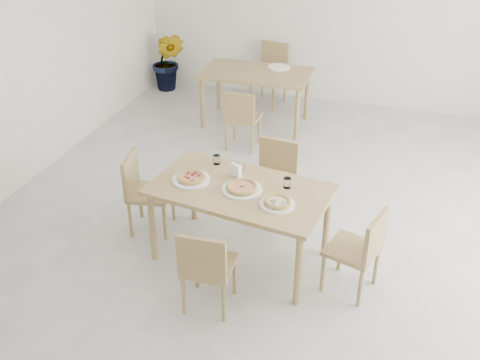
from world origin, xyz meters
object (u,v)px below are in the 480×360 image
(pizza_mushroom, at_px, (277,202))
(chair_north, at_px, (274,175))
(tumbler_a, at_px, (287,183))
(napkin_holder, at_px, (236,171))
(chair_east, at_px, (361,247))
(potted_plant, at_px, (168,61))
(chair_south, at_px, (206,265))
(main_table, at_px, (240,196))
(pizza_pepperoni, at_px, (191,177))
(plate_margherita, at_px, (242,189))
(plate_mushroom, at_px, (277,204))
(plate_pepperoni, at_px, (191,180))
(tumbler_b, at_px, (217,160))
(chair_back_n, at_px, (271,69))
(plate_empty, at_px, (279,67))
(chair_west, at_px, (142,187))
(second_table, at_px, (256,78))
(chair_back_s, at_px, (241,116))
(pizza_margherita, at_px, (242,187))

(pizza_mushroom, bearing_deg, chair_north, 105.88)
(tumbler_a, height_order, napkin_holder, napkin_holder)
(chair_east, bearing_deg, potted_plant, -121.89)
(chair_south, xyz_separation_m, napkin_holder, (-0.06, 0.93, 0.35))
(main_table, distance_m, pizza_pepperoni, 0.47)
(plate_margherita, height_order, potted_plant, potted_plant)
(main_table, height_order, pizza_mushroom, pizza_mushroom)
(chair_east, height_order, pizza_pepperoni, chair_east)
(chair_east, xyz_separation_m, plate_mushroom, (-0.72, -0.02, 0.29))
(plate_pepperoni, relative_size, tumbler_a, 3.77)
(plate_margherita, xyz_separation_m, tumbler_b, (-0.37, 0.38, 0.04))
(chair_back_n, relative_size, plate_empty, 2.92)
(napkin_holder, bearing_deg, chair_west, -156.46)
(pizza_mushroom, distance_m, tumbler_a, 0.31)
(chair_west, bearing_deg, chair_back_n, -15.45)
(chair_north, relative_size, plate_pepperoni, 2.45)
(plate_mushroom, relative_size, tumbler_a, 3.29)
(pizza_mushroom, height_order, tumbler_b, tumbler_b)
(tumbler_a, relative_size, plate_empty, 0.29)
(main_table, bearing_deg, napkin_holder, 125.99)
(plate_mushroom, xyz_separation_m, pizza_pepperoni, (-0.83, 0.15, 0.02))
(plate_mushroom, relative_size, second_table, 0.20)
(chair_south, bearing_deg, pizza_pepperoni, -64.36)
(plate_margherita, bearing_deg, tumbler_a, 25.50)
(plate_pepperoni, bearing_deg, napkin_holder, 28.02)
(chair_west, bearing_deg, plate_margherita, -110.36)
(plate_margherita, relative_size, napkin_holder, 2.80)
(chair_south, bearing_deg, plate_pepperoni, -64.36)
(main_table, relative_size, chair_back_s, 2.07)
(main_table, relative_size, pizza_margherita, 5.68)
(chair_east, relative_size, pizza_margherita, 2.77)
(chair_back_n, xyz_separation_m, potted_plant, (-1.66, -0.00, -0.05))
(chair_west, relative_size, plate_pepperoni, 2.39)
(tumbler_a, height_order, plate_empty, tumbler_a)
(chair_south, height_order, plate_margherita, chair_south)
(chair_west, bearing_deg, second_table, -17.05)
(chair_west, xyz_separation_m, plate_pepperoni, (0.60, -0.17, 0.29))
(main_table, distance_m, second_table, 3.02)
(main_table, height_order, chair_back_s, chair_back_s)
(pizza_pepperoni, bearing_deg, plate_mushroom, -10.29)
(tumbler_a, bearing_deg, pizza_pepperoni, -169.63)
(pizza_mushroom, distance_m, second_table, 3.29)
(second_table, bearing_deg, plate_pepperoni, -85.97)
(main_table, relative_size, tumbler_b, 18.69)
(chair_south, distance_m, chair_back_n, 4.56)
(main_table, xyz_separation_m, pizza_mushroom, (0.38, -0.16, 0.11))
(chair_east, height_order, plate_pepperoni, chair_east)
(chair_east, bearing_deg, pizza_margherita, -79.79)
(chair_east, bearing_deg, tumbler_b, -92.77)
(plate_empty, bearing_deg, second_table, -135.03)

